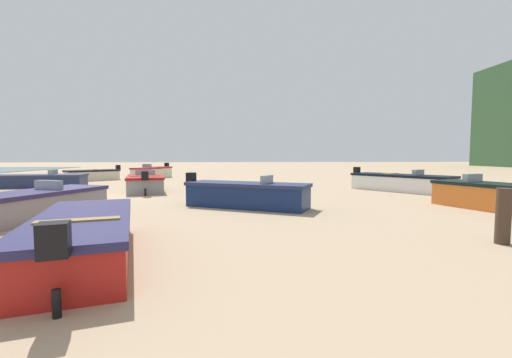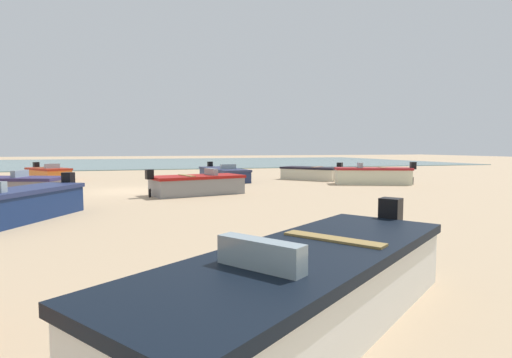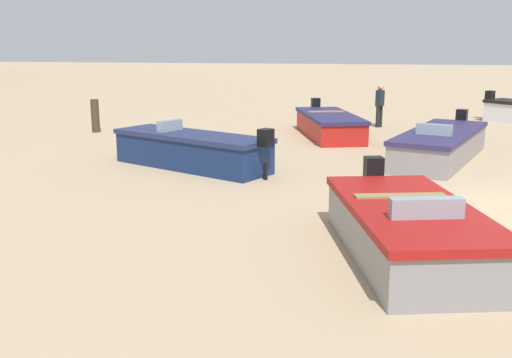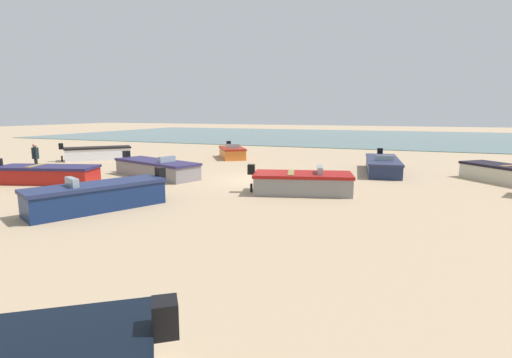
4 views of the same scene
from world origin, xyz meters
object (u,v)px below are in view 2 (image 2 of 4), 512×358
Objects in this scene: boat_white_1 at (307,287)px; boat_cream_4 at (373,176)px; boat_orange_5 at (48,174)px; boat_cream_3 at (311,173)px; boat_navy_7 at (223,174)px; boat_navy_0 at (15,205)px; boat_grey_6 at (197,185)px.

boat_white_1 is 1.16× the size of boat_cream_4.
boat_cream_4 is 1.19× the size of boat_orange_5.
boat_cream_3 is 0.67× the size of boat_navy_7.
boat_white_1 is 18.73m from boat_cream_4.
boat_orange_5 is at bearing 125.12° from boat_cream_3.
boat_navy_0 is at bearing 178.60° from boat_cream_3.
boat_cream_4 reaches higher than boat_navy_7.
boat_grey_6 is at bearing -112.09° from boat_navy_0.
boat_grey_6 is at bearing 176.42° from boat_cream_3.
boat_navy_0 is at bearing -62.83° from boat_grey_6.
boat_white_1 is 0.90× the size of boat_navy_7.
boat_white_1 is 20.55m from boat_navy_7.
boat_white_1 is 13.33m from boat_grey_6.
boat_cream_4 reaches higher than boat_cream_3.
boat_navy_0 is 0.82× the size of boat_navy_7.
boat_grey_6 reaches higher than boat_cream_3.
boat_grey_6 is (9.99, 2.11, -0.05)m from boat_cream_4.
boat_cream_4 is (-10.63, -15.43, 0.02)m from boat_white_1.
boat_orange_5 is at bearing -23.92° from boat_navy_7.
boat_navy_0 is 1.22× the size of boat_cream_3.
boat_cream_3 is at bearing 163.06° from boat_navy_7.
boat_navy_0 is 0.91× the size of boat_white_1.
boat_white_1 is (-5.03, 8.22, -0.01)m from boat_navy_0.
boat_cream_3 is 0.88× the size of boat_grey_6.
boat_navy_0 is 7.62m from boat_grey_6.
boat_white_1 reaches higher than boat_orange_5.
boat_orange_5 is at bearing 86.10° from boat_cream_4.
boat_white_1 is 1.34× the size of boat_cream_3.
boat_white_1 is at bearing 165.75° from boat_cream_4.
boat_cream_3 reaches higher than boat_navy_7.
boat_grey_6 is 0.76× the size of boat_navy_7.
boat_cream_4 is 0.77× the size of boat_navy_7.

